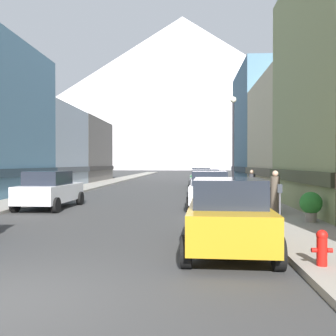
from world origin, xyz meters
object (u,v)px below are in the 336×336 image
Objects in this scene: car_right_3 at (201,178)px; pedestrian_2 at (252,186)px; parking_meter_near at (280,199)px; potted_plant_0 at (311,204)px; car_left_1 at (50,190)px; streetlamp_right at (233,132)px; car_right_2 at (205,183)px; trash_bin_right at (273,199)px; pedestrian_1 at (275,194)px; car_right_0 at (228,214)px; fire_hydrant_near at (322,247)px; car_right_1 at (209,189)px.

pedestrian_2 is (2.45, -12.81, 0.01)m from car_right_3.
parking_meter_near is 1.55m from potted_plant_0.
car_left_1 is 10.64m from streetlamp_right.
car_right_2 is 8.79m from trash_bin_right.
parking_meter_near is 1.36× the size of trash_bin_right.
pedestrian_1 reaches higher than car_right_2.
trash_bin_right is (2.55, 6.90, -0.26)m from car_right_0.
fire_hydrant_near is at bearing -89.61° from streetlamp_right.
car_right_2 reaches higher than potted_plant_0.
pedestrian_1 is at bearing -96.10° from trash_bin_right.
car_right_2 is at bearing 124.00° from pedestrian_2.
car_right_1 is at bearing -90.04° from car_right_2.
potted_plant_0 is at bearing 74.69° from fire_hydrant_near.
car_right_0 is at bearing -47.71° from car_left_1.
pedestrian_1 reaches higher than car_right_3.
potted_plant_0 is (3.20, -20.59, -0.15)m from car_right_3.
pedestrian_1 is (2.45, -3.02, 0.04)m from car_right_1.
streetlamp_right is at bearing 90.39° from fire_hydrant_near.
car_right_1 reaches higher than potted_plant_0.
pedestrian_2 is at bearing 86.69° from parking_meter_near.
pedestrian_1 is at bearing -13.40° from car_left_1.
car_right_1 is (0.00, 8.98, 0.00)m from car_right_0.
car_right_3 is (0.00, 24.48, 0.00)m from car_right_0.
parking_meter_near is 2.98m from pedestrian_1.
fire_hydrant_near is at bearing -86.40° from car_right_3.
pedestrian_2 is (-0.75, 7.78, 0.16)m from potted_plant_0.
car_right_3 is at bearing 90.02° from car_right_2.
car_right_0 is at bearing -112.37° from pedestrian_1.
streetlamp_right is at bearing 25.96° from car_left_1.
car_right_0 is at bearing -122.85° from parking_meter_near.
car_right_3 is 12.17m from streetlamp_right.
car_left_1 is at bearing -154.04° from streetlamp_right.
pedestrian_2 is at bearing 86.59° from fire_hydrant_near.
streetlamp_right reaches higher than fire_hydrant_near.
trash_bin_right is at bearing -39.27° from car_right_1.
pedestrian_2 reaches higher than car_right_2.
pedestrian_1 reaches higher than car_right_0.
car_right_0 is 5.04m from potted_plant_0.
car_right_2 is 6.32× the size of fire_hydrant_near.
car_right_0 is at bearing -129.43° from potted_plant_0.
parking_meter_near is 8.66m from pedestrian_2.
car_right_2 is at bearing 95.52° from fire_hydrant_near.
potted_plant_0 is at bearing 50.57° from car_right_0.
car_right_2 is at bearing 106.86° from trash_bin_right.
parking_meter_near is (0.30, 4.79, 0.49)m from fire_hydrant_near.
streetlamp_right is at bearing 97.49° from pedestrian_1.
fire_hydrant_near is at bearing -81.26° from car_right_1.
car_right_3 is 26.30m from fire_hydrant_near.
car_right_1 reaches higher than parking_meter_near.
pedestrian_1 is (0.50, 2.94, -0.07)m from parking_meter_near.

